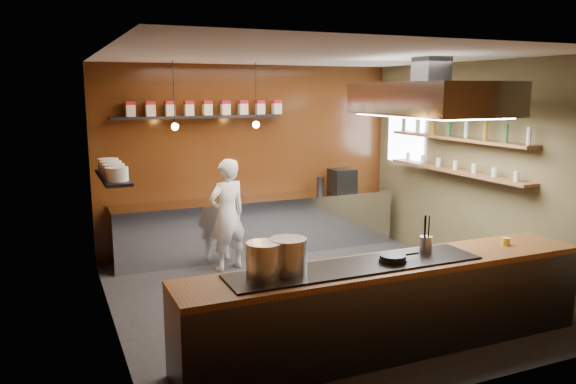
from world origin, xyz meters
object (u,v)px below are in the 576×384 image
stockpot_large (264,260)px  chef (227,215)px  extractor_hood (430,98)px  espresso_machine (342,181)px  stockpot_small (288,256)px

stockpot_large → chef: chef is taller
stockpot_large → chef: size_ratio=0.20×
chef → extractor_hood: bearing=119.8°
extractor_hood → espresso_machine: 2.89m
stockpot_large → extractor_hood: bearing=23.6°
espresso_machine → chef: 2.30m
espresso_machine → extractor_hood: bearing=-94.8°
stockpot_small → chef: chef is taller
extractor_hood → stockpot_large: extractor_hood is taller
extractor_hood → stockpot_large: (-2.64, -1.15, -1.41)m
stockpot_large → espresso_machine: size_ratio=0.83×
espresso_machine → stockpot_large: bearing=-128.2°
extractor_hood → chef: (-2.02, 1.94, -1.69)m
chef → stockpot_large: bearing=62.3°
stockpot_large → espresso_machine: espresso_machine is taller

